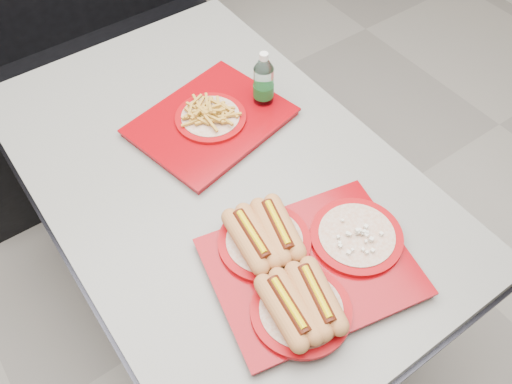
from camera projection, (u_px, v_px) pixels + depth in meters
ground at (228, 296)px, 2.08m from camera, size 6.00×6.00×0.00m
diner_table at (220, 205)px, 1.62m from camera, size 0.92×1.42×0.75m
booth_bench at (82, 64)px, 2.31m from camera, size 1.30×0.57×1.35m
tray_near at (303, 264)px, 1.26m from camera, size 0.53×0.45×0.10m
tray_far at (211, 119)px, 1.57m from camera, size 0.49×0.41×0.08m
water_bottle at (264, 85)px, 1.58m from camera, size 0.06×0.06×0.19m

